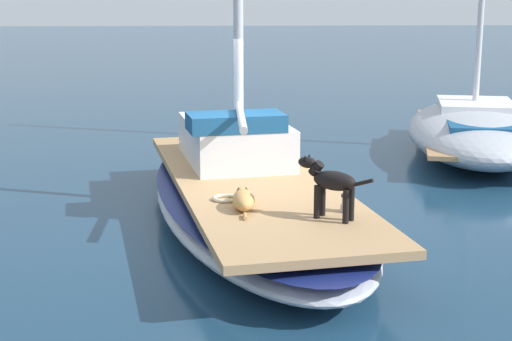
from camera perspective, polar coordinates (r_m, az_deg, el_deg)
ground_plane at (r=10.86m, az=-0.26°, el=-4.00°), size 120.00×120.00×0.00m
sailboat_main at (r=10.77m, az=-0.26°, el=-2.30°), size 3.75×7.57×0.66m
cabin_house at (r=11.68m, az=-1.54°, el=2.29°), size 1.77×2.44×0.84m
dog_tan at (r=9.24m, az=-0.92°, el=-2.12°), size 0.26×0.95×0.22m
dog_black at (r=8.79m, az=5.45°, el=-0.86°), size 0.80×0.62×0.70m
deck_winch at (r=9.16m, az=6.65°, el=-2.40°), size 0.16×0.16×0.21m
coiled_rope at (r=9.63m, az=-2.23°, el=-2.03°), size 0.32×0.32×0.04m
moored_boat_starboard_side at (r=15.87m, az=15.75°, el=2.91°), size 3.78×6.17×8.17m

